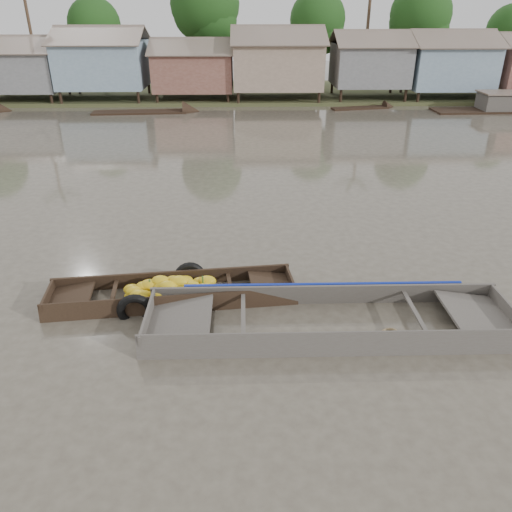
{
  "coord_description": "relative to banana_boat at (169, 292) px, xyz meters",
  "views": [
    {
      "loc": [
        -0.02,
        -10.44,
        6.73
      ],
      "look_at": [
        0.25,
        1.26,
        0.8
      ],
      "focal_mm": 35.0,
      "sensor_mm": 36.0,
      "label": 1
    }
  ],
  "objects": [
    {
      "name": "viewer_boat",
      "position": [
        3.9,
        -1.32,
        -0.11
      ],
      "size": [
        8.52,
        2.26,
        0.68
      ],
      "rotation": [
        0.0,
        0.0,
        0.0
      ],
      "color": "#49423E",
      "rests_on": "ground"
    },
    {
      "name": "ground",
      "position": [
        1.98,
        -0.48,
        -0.19
      ],
      "size": [
        120.0,
        120.0,
        0.0
      ],
      "primitive_type": "plane",
      "color": "#4C453A",
      "rests_on": "ground"
    },
    {
      "name": "riverbank",
      "position": [
        5.01,
        31.39,
        2.88
      ],
      "size": [
        120.0,
        12.47,
        10.22
      ],
      "color": "#384723",
      "rests_on": "ground"
    },
    {
      "name": "distant_boats",
      "position": [
        14.74,
        23.88,
        0.02
      ],
      "size": [
        47.27,
        14.24,
        1.38
      ],
      "color": "black",
      "rests_on": "ground"
    },
    {
      "name": "banana_boat",
      "position": [
        0.0,
        0.0,
        0.0
      ],
      "size": [
        6.34,
        2.15,
        0.9
      ],
      "rotation": [
        0.0,
        0.0,
        0.11
      ],
      "color": "black",
      "rests_on": "ground"
    }
  ]
}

